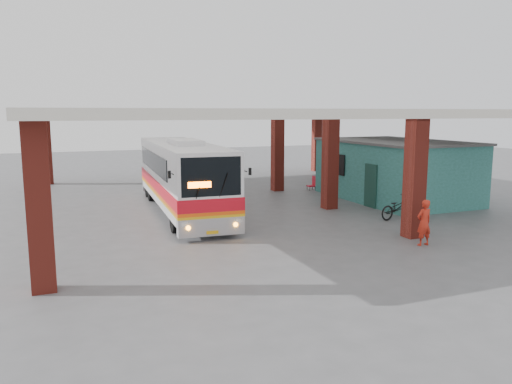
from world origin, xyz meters
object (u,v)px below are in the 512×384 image
object	(u,v)px
coach_bus	(182,176)
motorcycle	(398,207)
red_chair	(313,183)
pedestrian	(424,223)

from	to	relation	value
coach_bus	motorcycle	xyz separation A→B (m)	(8.19, -5.07, -1.17)
coach_bus	red_chair	bearing A→B (deg)	25.41
coach_bus	pedestrian	bearing A→B (deg)	-51.75
motorcycle	red_chair	world-z (taller)	motorcycle
motorcycle	red_chair	distance (m)	8.63
coach_bus	red_chair	world-z (taller)	coach_bus
pedestrian	red_chair	size ratio (longest dim) A/B	1.92
pedestrian	red_chair	xyz separation A→B (m)	(2.47, 12.51, -0.42)
pedestrian	red_chair	bearing A→B (deg)	-103.87
coach_bus	red_chair	size ratio (longest dim) A/B	14.06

